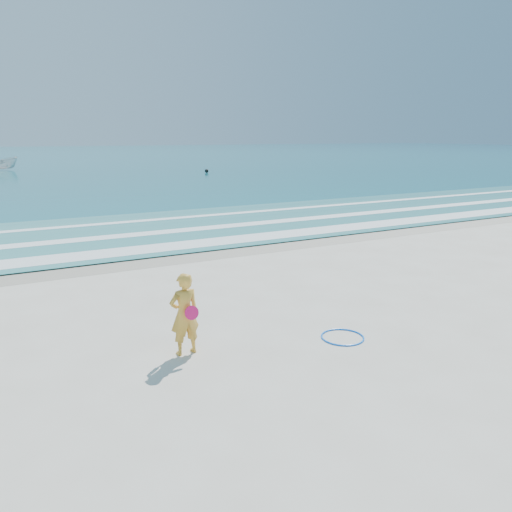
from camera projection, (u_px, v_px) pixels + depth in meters
name	position (u px, v px, depth m)	size (l,w,h in m)	color
ground	(325.00, 353.00, 9.64)	(400.00, 400.00, 0.00)	silver
wet_sand	(171.00, 256.00, 17.33)	(400.00, 2.40, 0.00)	#B2A893
ocean	(12.00, 156.00, 99.32)	(400.00, 190.00, 0.04)	#19727F
shallow	(133.00, 231.00, 21.59)	(400.00, 10.00, 0.01)	#59B7AD
foam_near	(159.00, 248.00, 18.42)	(400.00, 1.40, 0.01)	white
foam_mid	(138.00, 234.00, 20.90)	(400.00, 0.90, 0.01)	white
foam_far	(119.00, 223.00, 23.72)	(400.00, 0.60, 0.01)	white
hoop	(343.00, 337.00, 10.35)	(0.90, 0.90, 0.03)	#0E71FD
boat	(0.00, 164.00, 59.36)	(1.51, 4.02, 1.55)	silver
buoy	(207.00, 171.00, 55.39)	(0.42, 0.42, 0.42)	black
woman	(184.00, 314.00, 9.43)	(0.61, 0.43, 1.60)	gold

